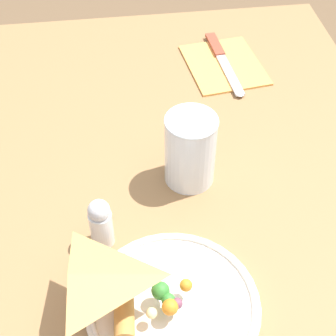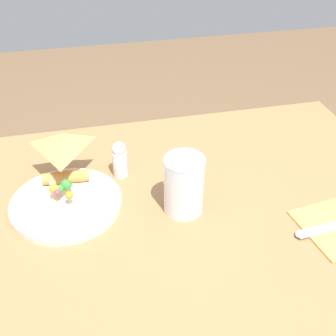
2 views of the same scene
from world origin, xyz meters
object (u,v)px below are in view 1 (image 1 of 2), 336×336
object	(u,v)px
milk_glass	(187,152)
butter_knife	(223,60)
salt_shaker	(101,223)
dining_table	(192,247)
plate_pizza	(171,305)
napkin_folded	(224,65)

from	to	relation	value
milk_glass	butter_knife	world-z (taller)	milk_glass
milk_glass	butter_knife	size ratio (longest dim) A/B	0.56
butter_knife	salt_shaker	world-z (taller)	salt_shaker
milk_glass	butter_knife	bearing A→B (deg)	157.96
dining_table	salt_shaker	world-z (taller)	salt_shaker
plate_pizza	milk_glass	size ratio (longest dim) A/B	1.84
dining_table	milk_glass	distance (m)	0.18
dining_table	napkin_folded	bearing A→B (deg)	160.90
salt_shaker	milk_glass	bearing A→B (deg)	127.95
plate_pizza	salt_shaker	distance (m)	0.14
plate_pizza	napkin_folded	world-z (taller)	plate_pizza
butter_knife	salt_shaker	xyz separation A→B (m)	(0.39, -0.25, 0.03)
plate_pizza	milk_glass	distance (m)	0.23
dining_table	butter_knife	xyz separation A→B (m)	(-0.34, 0.11, 0.12)
dining_table	plate_pizza	xyz separation A→B (m)	(0.17, -0.06, 0.13)
salt_shaker	napkin_folded	bearing A→B (deg)	146.82
butter_knife	milk_glass	bearing A→B (deg)	-26.94
dining_table	milk_glass	xyz separation A→B (m)	(-0.05, -0.00, 0.17)
milk_glass	salt_shaker	distance (m)	0.17
plate_pizza	napkin_folded	xyz separation A→B (m)	(-0.50, 0.17, -0.01)
dining_table	salt_shaker	distance (m)	0.21
dining_table	butter_knife	world-z (taller)	butter_knife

